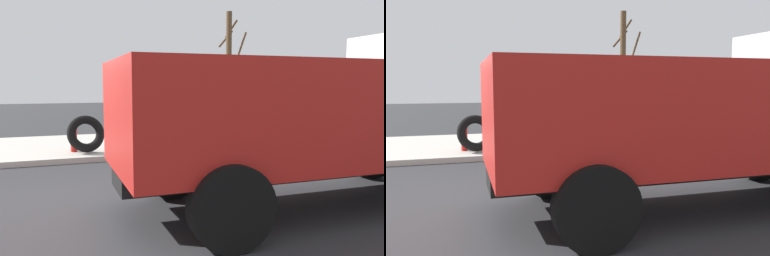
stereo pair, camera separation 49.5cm
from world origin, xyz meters
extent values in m
plane|color=#2D2D30|center=(0.00, 0.00, 0.00)|extent=(80.00, 80.00, 0.00)
cube|color=#BCB7AD|center=(0.00, 6.50, 0.07)|extent=(36.00, 5.00, 0.15)
cylinder|color=red|center=(-0.32, 5.03, 0.45)|extent=(0.18, 0.18, 0.61)
sphere|color=red|center=(-0.32, 5.03, 0.81)|extent=(0.21, 0.21, 0.21)
cylinder|color=red|center=(-0.32, 4.87, 0.53)|extent=(0.08, 0.15, 0.08)
cylinder|color=red|center=(-0.32, 5.20, 0.53)|extent=(0.08, 0.15, 0.08)
cylinder|color=red|center=(-0.32, 4.87, 0.45)|extent=(0.10, 0.15, 0.10)
torus|color=black|center=(-0.01, 4.74, 0.69)|extent=(1.12, 0.69, 1.07)
cylinder|color=gray|center=(2.25, 4.69, 1.20)|extent=(0.06, 0.06, 2.10)
cylinder|color=red|center=(2.25, 4.65, 1.87)|extent=(0.76, 0.02, 0.76)
cube|color=red|center=(2.27, -1.10, 1.60)|extent=(4.83, 2.55, 1.60)
cube|color=black|center=(3.37, -1.11, 0.67)|extent=(7.01, 0.98, 0.24)
cylinder|color=black|center=(5.68, 0.12, 0.55)|extent=(1.10, 0.31, 1.10)
cylinder|color=black|center=(1.08, 0.17, 0.55)|extent=(1.10, 0.31, 1.10)
cylinder|color=black|center=(1.06, -2.33, 0.55)|extent=(1.10, 0.31, 1.10)
cylinder|color=#4C3823|center=(5.86, 7.79, 2.53)|extent=(0.23, 0.23, 4.77)
cylinder|color=#4C3823|center=(6.37, 7.72, 3.57)|extent=(0.23, 1.09, 1.01)
cylinder|color=#4C3823|center=(6.03, 7.96, 4.27)|extent=(0.43, 0.46, 0.71)
cylinder|color=#4C3823|center=(5.85, 8.08, 3.89)|extent=(0.64, 0.08, 0.70)
camera|label=1|loc=(-1.01, -6.53, 2.05)|focal=36.77mm
camera|label=2|loc=(-0.55, -6.69, 2.05)|focal=36.77mm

